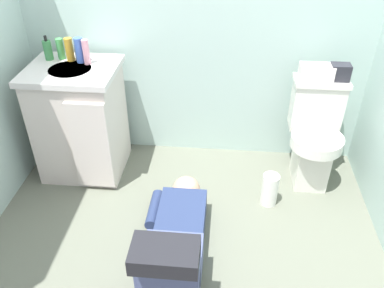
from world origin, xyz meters
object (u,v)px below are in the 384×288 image
at_px(tissue_box, 316,72).
at_px(toiletry_bag, 340,72).
at_px(person_plumber, 176,239).
at_px(soap_dispenser, 48,50).
at_px(vanity_cabinet, 81,120).
at_px(bottle_amber, 69,49).
at_px(toilet, 314,135).
at_px(faucet, 77,52).
at_px(bottle_green, 60,49).
at_px(paper_towel_roll, 270,190).
at_px(bottle_blue, 80,50).
at_px(bottle_pink, 86,52).

height_order(tissue_box, toiletry_bag, toiletry_bag).
distance_m(person_plumber, toiletry_bag, 1.50).
distance_m(toiletry_bag, soap_dispenser, 1.95).
height_order(vanity_cabinet, bottle_amber, bottle_amber).
height_order(toilet, soap_dispenser, soap_dispenser).
height_order(faucet, bottle_green, bottle_green).
distance_m(toilet, tissue_box, 0.44).
distance_m(faucet, soap_dispenser, 0.19).
height_order(vanity_cabinet, paper_towel_roll, vanity_cabinet).
bearing_deg(soap_dispenser, vanity_cabinet, -33.10).
xyz_separation_m(toilet, faucet, (-1.65, 0.10, 0.50)).
height_order(tissue_box, soap_dispenser, soap_dispenser).
height_order(faucet, bottle_blue, bottle_blue).
relative_size(soap_dispenser, paper_towel_roll, 0.71).
bearing_deg(person_plumber, bottle_green, 132.86).
height_order(toilet, tissue_box, tissue_box).
relative_size(toilet, soap_dispenser, 4.52).
height_order(faucet, toiletry_bag, faucet).
bearing_deg(tissue_box, person_plumber, -130.86).
distance_m(bottle_pink, paper_towel_roll, 1.53).
distance_m(vanity_cabinet, soap_dispenser, 0.52).
bearing_deg(tissue_box, faucet, 179.52).
relative_size(faucet, bottle_green, 0.71).
distance_m(bottle_amber, paper_towel_roll, 1.64).
relative_size(toiletry_bag, bottle_blue, 0.74).
distance_m(tissue_box, bottle_green, 1.72).
height_order(person_plumber, bottle_green, bottle_green).
distance_m(soap_dispenser, bottle_pink, 0.29).
xyz_separation_m(faucet, person_plumber, (0.79, -0.96, -0.69)).
xyz_separation_m(bottle_pink, paper_towel_roll, (1.26, -0.35, -0.78)).
relative_size(bottle_amber, bottle_blue, 0.93).
xyz_separation_m(person_plumber, bottle_blue, (-0.75, 0.92, 0.73)).
xyz_separation_m(toilet, tissue_box, (-0.04, 0.09, 0.43)).
xyz_separation_m(faucet, bottle_amber, (-0.04, -0.02, 0.03)).
bearing_deg(bottle_pink, faucet, 143.32).
xyz_separation_m(bottle_amber, paper_towel_roll, (1.39, -0.40, -0.78)).
bearing_deg(bottle_amber, person_plumber, -48.83).
distance_m(person_plumber, bottle_green, 1.50).
bearing_deg(soap_dispenser, person_plumber, -44.06).
bearing_deg(toilet, tissue_box, 116.43).
bearing_deg(paper_towel_roll, tissue_box, 58.12).
height_order(soap_dispenser, bottle_blue, same).
distance_m(toiletry_bag, bottle_blue, 1.72).
height_order(bottle_amber, paper_towel_roll, bottle_amber).
relative_size(faucet, person_plumber, 0.09).
height_order(toilet, bottle_pink, bottle_pink).
relative_size(toilet, person_plumber, 0.70).
distance_m(faucet, bottle_blue, 0.07).
bearing_deg(toilet, soap_dispenser, 177.39).
height_order(faucet, bottle_pink, bottle_pink).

